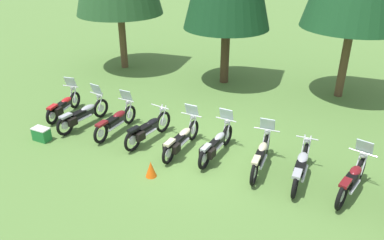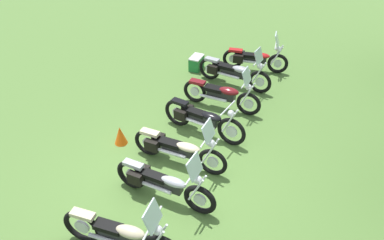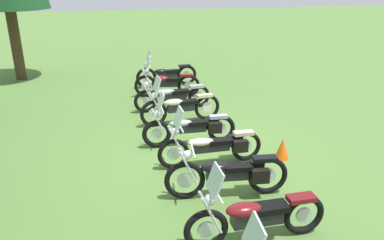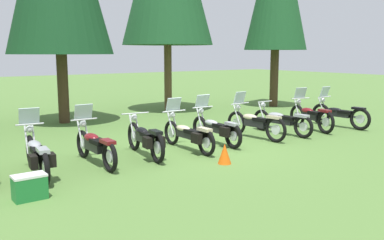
{
  "view_description": "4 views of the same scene",
  "coord_description": "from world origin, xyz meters",
  "px_view_note": "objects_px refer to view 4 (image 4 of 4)",
  "views": [
    {
      "loc": [
        4.52,
        -9.14,
        6.31
      ],
      "look_at": [
        -0.62,
        0.78,
        0.71
      ],
      "focal_mm": 35.35,
      "sensor_mm": 36.0,
      "label": 1
    },
    {
      "loc": [
        5.33,
        2.97,
        5.88
      ],
      "look_at": [
        -1.11,
        0.03,
        0.91
      ],
      "focal_mm": 35.52,
      "sensor_mm": 36.0,
      "label": 2
    },
    {
      "loc": [
        -7.57,
        2.03,
        3.86
      ],
      "look_at": [
        0.62,
        0.08,
        0.61
      ],
      "focal_mm": 34.92,
      "sensor_mm": 36.0,
      "label": 3
    },
    {
      "loc": [
        -6.87,
        -9.22,
        2.59
      ],
      "look_at": [
        -0.38,
        0.03,
        0.79
      ],
      "focal_mm": 39.79,
      "sensor_mm": 36.0,
      "label": 4
    }
  ],
  "objects_px": {
    "motorcycle_4": "(189,134)",
    "traffic_cone": "(225,154)",
    "motorcycle_9": "(339,114)",
    "picnic_cooler": "(30,187)",
    "motorcycle_5": "(216,128)",
    "motorcycle_8": "(311,116)",
    "motorcycle_1": "(37,154)",
    "motorcycle_7": "(281,120)",
    "motorcycle_3": "(145,138)",
    "motorcycle_6": "(255,123)",
    "motorcycle_2": "(95,145)"
  },
  "relations": [
    {
      "from": "motorcycle_2",
      "to": "motorcycle_9",
      "type": "relative_size",
      "value": 0.99
    },
    {
      "from": "motorcycle_8",
      "to": "motorcycle_9",
      "type": "distance_m",
      "value": 1.29
    },
    {
      "from": "motorcycle_2",
      "to": "motorcycle_4",
      "type": "height_order",
      "value": "motorcycle_2"
    },
    {
      "from": "motorcycle_9",
      "to": "picnic_cooler",
      "type": "height_order",
      "value": "motorcycle_9"
    },
    {
      "from": "motorcycle_1",
      "to": "motorcycle_2",
      "type": "distance_m",
      "value": 1.37
    },
    {
      "from": "motorcycle_2",
      "to": "motorcycle_7",
      "type": "xyz_separation_m",
      "value": [
        6.32,
        0.1,
        -0.02
      ]
    },
    {
      "from": "motorcycle_3",
      "to": "picnic_cooler",
      "type": "height_order",
      "value": "motorcycle_3"
    },
    {
      "from": "motorcycle_9",
      "to": "picnic_cooler",
      "type": "relative_size",
      "value": 3.97
    },
    {
      "from": "motorcycle_4",
      "to": "motorcycle_9",
      "type": "height_order",
      "value": "motorcycle_9"
    },
    {
      "from": "motorcycle_4",
      "to": "traffic_cone",
      "type": "xyz_separation_m",
      "value": [
        -0.09,
        -1.62,
        -0.21
      ]
    },
    {
      "from": "motorcycle_2",
      "to": "motorcycle_6",
      "type": "distance_m",
      "value": 5.16
    },
    {
      "from": "motorcycle_7",
      "to": "motorcycle_6",
      "type": "bearing_deg",
      "value": 86.06
    },
    {
      "from": "motorcycle_2",
      "to": "motorcycle_9",
      "type": "height_order",
      "value": "motorcycle_9"
    },
    {
      "from": "motorcycle_6",
      "to": "traffic_cone",
      "type": "bearing_deg",
      "value": 118.54
    },
    {
      "from": "motorcycle_8",
      "to": "motorcycle_2",
      "type": "bearing_deg",
      "value": 101.5
    },
    {
      "from": "motorcycle_3",
      "to": "traffic_cone",
      "type": "height_order",
      "value": "motorcycle_3"
    },
    {
      "from": "motorcycle_6",
      "to": "traffic_cone",
      "type": "height_order",
      "value": "motorcycle_6"
    },
    {
      "from": "motorcycle_4",
      "to": "motorcycle_8",
      "type": "distance_m",
      "value": 5.07
    },
    {
      "from": "motorcycle_2",
      "to": "picnic_cooler",
      "type": "distance_m",
      "value": 2.51
    },
    {
      "from": "motorcycle_3",
      "to": "motorcycle_8",
      "type": "relative_size",
      "value": 1.05
    },
    {
      "from": "picnic_cooler",
      "to": "motorcycle_9",
      "type": "bearing_deg",
      "value": 7.72
    },
    {
      "from": "motorcycle_1",
      "to": "motorcycle_7",
      "type": "height_order",
      "value": "motorcycle_1"
    },
    {
      "from": "picnic_cooler",
      "to": "traffic_cone",
      "type": "xyz_separation_m",
      "value": [
        4.4,
        -0.08,
        0.01
      ]
    },
    {
      "from": "motorcycle_8",
      "to": "picnic_cooler",
      "type": "distance_m",
      "value": 9.72
    },
    {
      "from": "motorcycle_7",
      "to": "traffic_cone",
      "type": "height_order",
      "value": "motorcycle_7"
    },
    {
      "from": "motorcycle_6",
      "to": "motorcycle_8",
      "type": "relative_size",
      "value": 1.05
    },
    {
      "from": "motorcycle_5",
      "to": "picnic_cooler",
      "type": "xyz_separation_m",
      "value": [
        -5.61,
        -1.75,
        -0.22
      ]
    },
    {
      "from": "motorcycle_5",
      "to": "picnic_cooler",
      "type": "distance_m",
      "value": 5.88
    },
    {
      "from": "motorcycle_7",
      "to": "motorcycle_9",
      "type": "relative_size",
      "value": 1.04
    },
    {
      "from": "motorcycle_7",
      "to": "motorcycle_8",
      "type": "relative_size",
      "value": 1.09
    },
    {
      "from": "motorcycle_6",
      "to": "motorcycle_9",
      "type": "bearing_deg",
      "value": -99.64
    },
    {
      "from": "motorcycle_5",
      "to": "motorcycle_9",
      "type": "distance_m",
      "value": 5.24
    },
    {
      "from": "motorcycle_5",
      "to": "motorcycle_8",
      "type": "distance_m",
      "value": 3.96
    },
    {
      "from": "motorcycle_1",
      "to": "traffic_cone",
      "type": "relative_size",
      "value": 5.01
    },
    {
      "from": "motorcycle_1",
      "to": "motorcycle_6",
      "type": "xyz_separation_m",
      "value": [
        6.52,
        0.27,
        0.01
      ]
    },
    {
      "from": "motorcycle_3",
      "to": "motorcycle_5",
      "type": "bearing_deg",
      "value": -79.1
    },
    {
      "from": "motorcycle_4",
      "to": "picnic_cooler",
      "type": "relative_size",
      "value": 4.01
    },
    {
      "from": "motorcycle_8",
      "to": "traffic_cone",
      "type": "distance_m",
      "value": 5.46
    },
    {
      "from": "motorcycle_8",
      "to": "picnic_cooler",
      "type": "bearing_deg",
      "value": 111.04
    },
    {
      "from": "motorcycle_8",
      "to": "traffic_cone",
      "type": "height_order",
      "value": "motorcycle_8"
    },
    {
      "from": "motorcycle_3",
      "to": "motorcycle_6",
      "type": "bearing_deg",
      "value": -81.01
    },
    {
      "from": "motorcycle_3",
      "to": "motorcycle_4",
      "type": "height_order",
      "value": "motorcycle_4"
    },
    {
      "from": "motorcycle_4",
      "to": "motorcycle_5",
      "type": "height_order",
      "value": "motorcycle_5"
    },
    {
      "from": "motorcycle_8",
      "to": "motorcycle_5",
      "type": "bearing_deg",
      "value": 99.96
    },
    {
      "from": "motorcycle_1",
      "to": "motorcycle_4",
      "type": "distance_m",
      "value": 3.96
    },
    {
      "from": "motorcycle_3",
      "to": "motorcycle_1",
      "type": "bearing_deg",
      "value": 99.54
    },
    {
      "from": "motorcycle_2",
      "to": "motorcycle_4",
      "type": "xyz_separation_m",
      "value": [
        2.6,
        -0.09,
        -0.02
      ]
    },
    {
      "from": "motorcycle_4",
      "to": "motorcycle_3",
      "type": "bearing_deg",
      "value": 87.72
    },
    {
      "from": "motorcycle_7",
      "to": "motorcycle_9",
      "type": "distance_m",
      "value": 2.64
    },
    {
      "from": "motorcycle_4",
      "to": "traffic_cone",
      "type": "distance_m",
      "value": 1.63
    }
  ]
}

